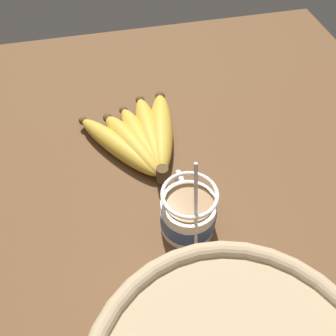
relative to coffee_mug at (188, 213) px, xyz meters
The scene contains 3 objects.
table 9.43cm from the coffee_mug, 22.89° to the left, with size 104.68×104.68×3.73cm.
coffee_mug is the anchor object (origin of this frame).
banana_bunch 19.00cm from the coffee_mug, 11.38° to the left, with size 22.40×19.30×4.39cm.
Camera 1 is at (-36.14, 6.63, 54.12)cm, focal length 40.00 mm.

